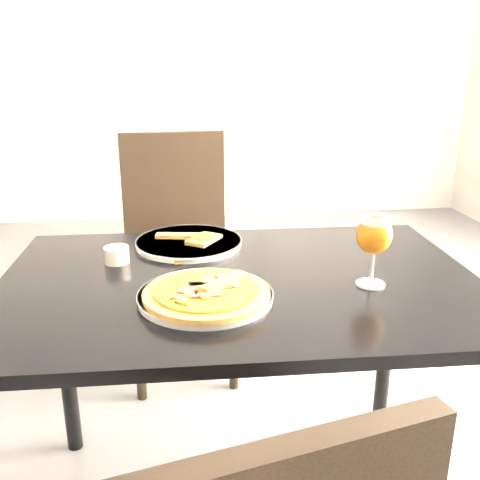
{
  "coord_description": "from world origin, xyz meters",
  "views": [
    {
      "loc": [
        0.0,
        -1.42,
        1.27
      ],
      "look_at": [
        0.17,
        -0.13,
        0.83
      ],
      "focal_mm": 40.0,
      "sensor_mm": 36.0,
      "label": 1
    }
  ],
  "objects": [
    {
      "name": "crust_scraps",
      "position": [
        0.06,
        0.07,
        0.77
      ],
      "size": [
        0.2,
        0.13,
        0.02
      ],
      "rotation": [
        0.0,
        0.0,
        0.27
      ],
      "color": "#9A5C25",
      "rests_on": "plate_second"
    },
    {
      "name": "beer_glass",
      "position": [
        0.47,
        -0.28,
        0.88
      ],
      "size": [
        0.08,
        0.08,
        0.18
      ],
      "color": "#B1B7BB",
      "rests_on": "dining_table"
    },
    {
      "name": "ground",
      "position": [
        0.0,
        0.0,
        0.0
      ],
      "size": [
        6.0,
        6.0,
        0.0
      ],
      "primitive_type": "plane",
      "color": "#575659",
      "rests_on": "ground"
    },
    {
      "name": "plate_second",
      "position": [
        0.04,
        0.08,
        0.76
      ],
      "size": [
        0.4,
        0.4,
        0.02
      ],
      "primitive_type": "cylinder",
      "rotation": [
        0.0,
        0.0,
        0.4
      ],
      "color": "silver",
      "rests_on": "dining_table"
    },
    {
      "name": "loose_crust",
      "position": [
        0.05,
        -0.06,
        0.75
      ],
      "size": [
        0.11,
        0.04,
        0.01
      ],
      "primitive_type": "cube",
      "rotation": [
        0.0,
        0.0,
        0.17
      ],
      "color": "#9A5C25",
      "rests_on": "dining_table"
    },
    {
      "name": "sauce_cup",
      "position": [
        -0.16,
        -0.04,
        0.77
      ],
      "size": [
        0.07,
        0.07,
        0.04
      ],
      "color": "beige",
      "rests_on": "dining_table"
    },
    {
      "name": "dining_table",
      "position": [
        0.16,
        -0.19,
        0.66
      ],
      "size": [
        1.22,
        0.83,
        0.75
      ],
      "rotation": [
        0.0,
        0.0,
        -0.03
      ],
      "color": "black",
      "rests_on": "ground"
    },
    {
      "name": "plate_main",
      "position": [
        0.06,
        -0.31,
        0.76
      ],
      "size": [
        0.35,
        0.35,
        0.02
      ],
      "primitive_type": "cylinder",
      "rotation": [
        0.0,
        0.0,
        0.16
      ],
      "color": "silver",
      "rests_on": "dining_table"
    },
    {
      "name": "pizza",
      "position": [
        0.07,
        -0.33,
        0.78
      ],
      "size": [
        0.29,
        0.29,
        0.03
      ],
      "rotation": [
        0.0,
        0.0,
        0.44
      ],
      "color": "#9A5C25",
      "rests_on": "plate_main"
    },
    {
      "name": "chair_far",
      "position": [
        0.01,
        0.69,
        0.55
      ],
      "size": [
        0.49,
        0.49,
        0.99
      ],
      "rotation": [
        0.0,
        0.0,
        0.07
      ],
      "color": "black",
      "rests_on": "ground"
    }
  ]
}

